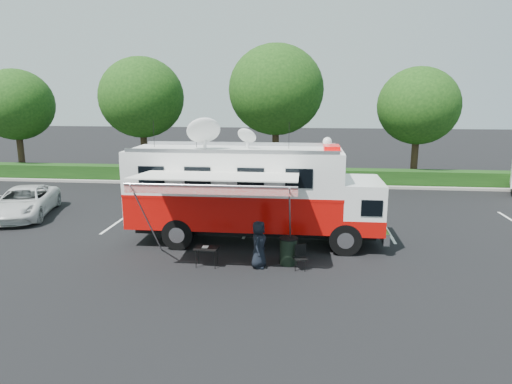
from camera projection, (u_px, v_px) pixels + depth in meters
ground_plane at (255, 241)px, 18.07m from camera, size 120.00×120.00×0.00m
back_border at (293, 105)px, 29.42m from camera, size 60.00×6.14×8.87m
stall_lines at (251, 220)px, 21.03m from camera, size 24.12×5.50×0.01m
command_truck at (252, 192)px, 17.65m from camera, size 9.78×2.69×4.70m
awning at (216, 179)px, 14.81m from camera, size 5.34×2.75×3.22m
white_suv at (26, 216)px, 21.75m from camera, size 3.53×5.42×1.39m
person at (259, 267)px, 15.42m from camera, size 0.60×0.84×1.61m
folding_table at (206, 249)px, 15.37m from camera, size 0.83×0.61×0.67m
folding_chair at (300, 255)px, 15.19m from camera, size 0.51×0.54×0.82m
trash_bin at (288, 251)px, 15.59m from camera, size 0.64×0.64×0.95m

